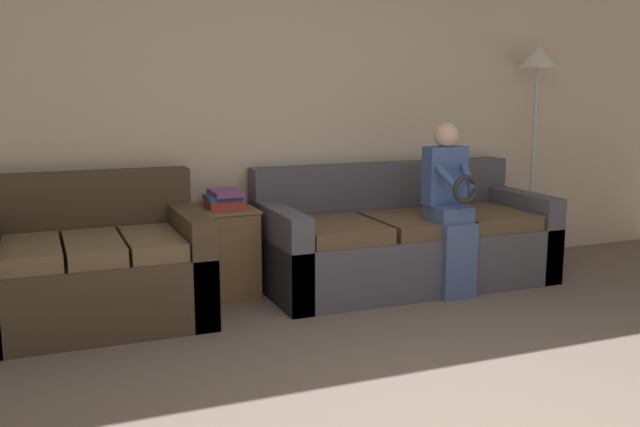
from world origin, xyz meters
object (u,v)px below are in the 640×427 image
at_px(couch_main, 403,242).
at_px(side_shelf, 225,250).
at_px(couch_side, 93,270).
at_px(book_stack, 224,199).
at_px(floor_lamp, 537,79).
at_px(child_left_seated, 450,202).

distance_m(couch_main, side_shelf, 1.35).
xyz_separation_m(couch_side, book_stack, (0.93, 0.25, 0.37)).
xyz_separation_m(side_shelf, book_stack, (0.01, 0.01, 0.37)).
bearing_deg(couch_main, floor_lamp, 10.12).
bearing_deg(child_left_seated, side_shelf, 158.38).
relative_size(couch_main, child_left_seated, 1.77).
distance_m(couch_side, side_shelf, 0.96).
relative_size(couch_side, side_shelf, 2.19).
height_order(couch_side, floor_lamp, floor_lamp).
bearing_deg(floor_lamp, side_shelf, -178.95).
relative_size(side_shelf, floor_lamp, 0.35).
height_order(couch_main, book_stack, couch_main).
relative_size(couch_main, couch_side, 1.57).
xyz_separation_m(couch_main, book_stack, (-1.33, 0.20, 0.38)).
height_order(child_left_seated, side_shelf, child_left_seated).
height_order(couch_side, book_stack, couch_side).
height_order(couch_side, child_left_seated, child_left_seated).
bearing_deg(book_stack, couch_main, -8.64).
relative_size(couch_side, child_left_seated, 1.13).
xyz_separation_m(couch_side, child_left_seated, (2.42, -0.35, 0.35)).
bearing_deg(side_shelf, floor_lamp, 1.05).
bearing_deg(child_left_seated, floor_lamp, 27.76).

